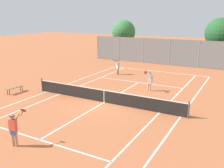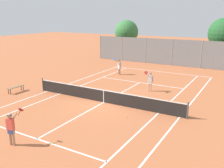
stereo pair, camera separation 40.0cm
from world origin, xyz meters
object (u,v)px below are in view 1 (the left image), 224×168
Objects in this scene: loose_tennis_ball_0 at (56,144)px; player_far_left at (118,66)px; tennis_net at (104,96)px; loose_tennis_ball_3 at (165,77)px; player_near_side at (14,128)px; player_far_right at (149,80)px; loose_tennis_ball_1 at (131,75)px; loose_tennis_ball_5 at (94,87)px; tree_behind_right at (220,34)px; tree_behind_left at (123,32)px; loose_tennis_ball_4 at (128,117)px; courtside_bench at (15,88)px.

player_far_left is at bearing 106.18° from loose_tennis_ball_0.
tennis_net is 181.82× the size of loose_tennis_ball_3.
loose_tennis_ball_0 is (1.59, 1.04, -0.89)m from player_near_side.
player_far_right reaches higher than loose_tennis_ball_1.
player_near_side is 2.10m from loose_tennis_ball_0.
player_near_side is 26.88× the size of loose_tennis_ball_0.
tree_behind_right is at bearing 65.09° from loose_tennis_ball_5.
loose_tennis_ball_5 is 0.01× the size of tree_behind_left.
player_far_right is 26.88× the size of loose_tennis_ball_4.
courtside_bench is (-7.54, -1.44, -0.10)m from tennis_net.
player_near_side and player_far_right have the same top height.
player_far_right is 5.45m from loose_tennis_ball_3.
tennis_net is at bearing 10.84° from courtside_bench.
loose_tennis_ball_0 is 16.03m from loose_tennis_ball_3.
player_near_side reaches higher than loose_tennis_ball_3.
loose_tennis_ball_4 is (4.49, -10.41, 0.00)m from loose_tennis_ball_1.
loose_tennis_ball_5 is (0.54, -5.49, -0.89)m from player_far_left.
courtside_bench is at bearing -129.13° from loose_tennis_ball_3.
player_near_side is 17.21m from loose_tennis_ball_3.
tree_behind_left reaches higher than player_far_right.
courtside_bench reaches higher than loose_tennis_ball_0.
tree_behind_left is at bearing 105.66° from player_near_side.
player_far_left reaches higher than courtside_bench.
player_far_right reaches higher than tennis_net.
player_near_side is at bearing -96.88° from loose_tennis_ball_3.
loose_tennis_ball_4 is (5.91, -10.01, -0.89)m from player_far_left.
tennis_net is 7.45m from player_near_side.
loose_tennis_ball_4 is at bearing -63.03° from tree_behind_left.
loose_tennis_ball_5 is 19.34m from tree_behind_right.
player_near_side reaches higher than loose_tennis_ball_5.
loose_tennis_ball_0 is (-0.80, -10.65, -0.89)m from player_far_right.
player_far_right is at bearing -38.81° from player_far_left.
tennis_net is 181.82× the size of loose_tennis_ball_5.
loose_tennis_ball_3 is 1.00× the size of loose_tennis_ball_4.
player_far_left is 5.59m from loose_tennis_ball_5.
player_near_side is 16.00m from player_far_left.
loose_tennis_ball_5 is at bearing 112.01° from loose_tennis_ball_0.
courtside_bench reaches higher than loose_tennis_ball_3.
loose_tennis_ball_3 is at bearing 58.17° from loose_tennis_ball_5.
player_far_left is 1.18× the size of courtside_bench.
tree_behind_right reaches higher than tree_behind_left.
loose_tennis_ball_3 is (2.06, 17.07, -0.89)m from player_near_side.
loose_tennis_ball_0 is at bearing -73.82° from player_far_left.
loose_tennis_ball_0 and loose_tennis_ball_4 have the same top height.
loose_tennis_ball_3 is 11.36m from loose_tennis_ball_4.
player_near_side is 28.24m from tree_behind_right.
tree_behind_right reaches higher than player_far_left.
player_far_left is at bearing 99.66° from player_near_side.
tennis_net is 181.82× the size of loose_tennis_ball_1.
tree_behind_right is (8.52, 11.70, 2.92)m from player_far_left.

